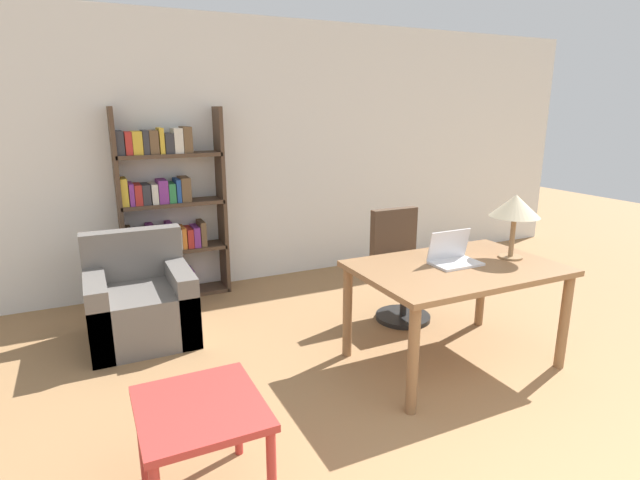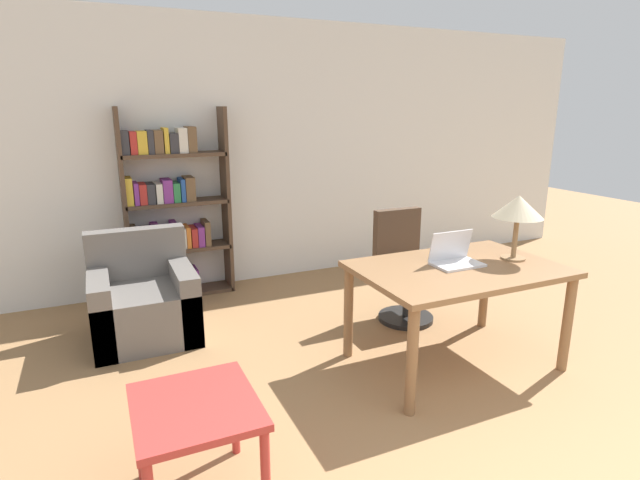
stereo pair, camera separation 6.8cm
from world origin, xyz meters
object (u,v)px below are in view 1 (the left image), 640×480
side_table_blue (201,420)px  armchair (140,304)px  table_lamp (515,207)px  laptop (453,256)px  desk (456,278)px  bookshelf (165,216)px  office_chair (401,269)px

side_table_blue → armchair: 2.00m
table_lamp → armchair: 3.00m
laptop → armchair: laptop is taller
table_lamp → side_table_blue: size_ratio=0.79×
desk → bookshelf: 2.79m
desk → armchair: 2.48m
office_chair → bookshelf: size_ratio=0.53×
desk → side_table_blue: size_ratio=2.38×
desk → armchair: armchair is taller
armchair → bookshelf: 1.06m
table_lamp → bookshelf: 3.12m
table_lamp → bookshelf: size_ratio=0.26×
office_chair → armchair: bearing=165.2°
desk → office_chair: office_chair is taller
table_lamp → bookshelf: (-2.13, 2.27, -0.30)m
bookshelf → desk: bearing=-53.8°
laptop → office_chair: (0.12, 0.80, -0.34)m
side_table_blue → armchair: (-0.05, 2.00, -0.16)m
desk → table_lamp: size_ratio=3.00×
laptop → armchair: (-2.01, 1.36, -0.51)m
laptop → office_chair: laptop is taller
desk → side_table_blue: (-1.95, -0.58, -0.21)m
armchair → office_chair: bearing=-14.8°
table_lamp → laptop: bearing=171.2°
laptop → bookshelf: 2.75m
armchair → bookshelf: bearing=66.3°
bookshelf → side_table_blue: bearing=-96.3°
desk → table_lamp: (0.48, -0.02, 0.48)m
desk → side_table_blue: desk is taller
laptop → bookshelf: size_ratio=0.19×
desk → table_lamp: 0.68m
side_table_blue → bookshelf: 2.87m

